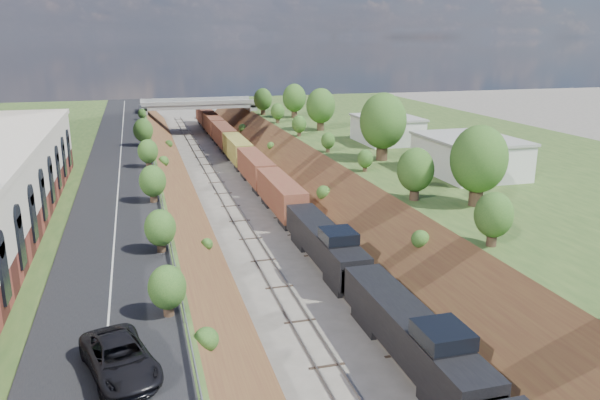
# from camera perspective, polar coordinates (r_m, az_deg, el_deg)

# --- Properties ---
(platform_right) EXTENTS (44.00, 180.00, 5.00)m
(platform_right) POSITION_cam_1_polar(r_m,az_deg,el_deg) (82.84, 18.66, 2.36)
(platform_right) COLOR #315021
(platform_right) RESTS_ON ground
(embankment_left) EXTENTS (10.00, 180.00, 10.00)m
(embankment_left) POSITION_cam_1_polar(r_m,az_deg,el_deg) (69.46, -13.21, -1.81)
(embankment_left) COLOR brown
(embankment_left) RESTS_ON ground
(embankment_right) EXTENTS (10.00, 180.00, 10.00)m
(embankment_right) POSITION_cam_1_polar(r_m,az_deg,el_deg) (73.53, 4.14, -0.46)
(embankment_right) COLOR brown
(embankment_right) RESTS_ON ground
(rail_left_track) EXTENTS (1.58, 180.00, 0.18)m
(rail_left_track) POSITION_cam_1_polar(r_m,az_deg,el_deg) (70.21, -6.36, -1.22)
(rail_left_track) COLOR gray
(rail_left_track) RESTS_ON ground
(rail_right_track) EXTENTS (1.58, 180.00, 0.18)m
(rail_right_track) POSITION_cam_1_polar(r_m,az_deg,el_deg) (71.18, -2.24, -0.90)
(rail_right_track) COLOR gray
(rail_right_track) RESTS_ON ground
(road) EXTENTS (8.00, 180.00, 0.10)m
(road) POSITION_cam_1_polar(r_m,az_deg,el_deg) (68.16, -17.25, 1.97)
(road) COLOR black
(road) RESTS_ON platform_left
(guardrail) EXTENTS (0.10, 171.00, 0.70)m
(guardrail) POSITION_cam_1_polar(r_m,az_deg,el_deg) (67.84, -13.83, 2.59)
(guardrail) COLOR #99999E
(guardrail) RESTS_ON platform_left
(overpass) EXTENTS (24.50, 8.30, 7.40)m
(overpass) POSITION_cam_1_polar(r_m,az_deg,el_deg) (129.99, -9.90, 8.57)
(overpass) COLOR gray
(overpass) RESTS_ON ground
(white_building_near) EXTENTS (9.00, 12.00, 4.00)m
(white_building_near) POSITION_cam_1_polar(r_m,az_deg,el_deg) (70.25, 16.17, 4.07)
(white_building_near) COLOR silver
(white_building_near) RESTS_ON platform_right
(white_building_far) EXTENTS (8.00, 10.00, 3.60)m
(white_building_far) POSITION_cam_1_polar(r_m,az_deg,el_deg) (89.21, 8.48, 6.72)
(white_building_far) COLOR silver
(white_building_far) RESTS_ON platform_right
(tree_right_large) EXTENTS (5.25, 5.25, 7.61)m
(tree_right_large) POSITION_cam_1_polar(r_m,az_deg,el_deg) (56.44, 17.05, 3.77)
(tree_right_large) COLOR #473323
(tree_right_large) RESTS_ON platform_right
(tree_left_crest) EXTENTS (2.45, 2.45, 3.55)m
(tree_left_crest) POSITION_cam_1_polar(r_m,az_deg,el_deg) (29.56, -11.51, -11.34)
(tree_left_crest) COLOR #473323
(tree_left_crest) RESTS_ON platform_left
(freight_train) EXTENTS (2.79, 143.16, 4.55)m
(freight_train) POSITION_cam_1_polar(r_m,az_deg,el_deg) (82.14, -4.26, 3.01)
(freight_train) COLOR black
(freight_train) RESTS_ON ground
(suv) EXTENTS (4.20, 6.42, 1.64)m
(suv) POSITION_cam_1_polar(r_m,az_deg,el_deg) (29.27, -17.16, -14.52)
(suv) COLOR black
(suv) RESTS_ON road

